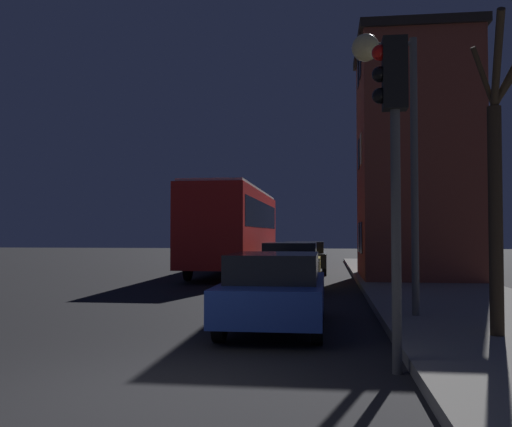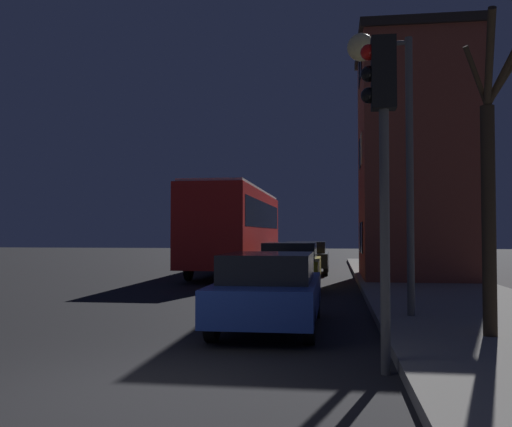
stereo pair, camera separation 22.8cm
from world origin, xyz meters
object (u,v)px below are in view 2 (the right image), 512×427
Objects in this scene: car_mid_lane at (291,264)px; car_far_lane at (306,256)px; bare_tree at (491,184)px; bus at (237,224)px; car_near_lane at (270,289)px; streetlamp at (381,97)px; traffic_light at (381,131)px.

car_far_lane is at bearing 88.64° from car_mid_lane.
bus is (-6.49, 15.19, -0.32)m from bare_tree.
bare_tree is 9.85m from car_mid_lane.
bus is 2.75× the size of car_near_lane.
streetlamp is at bearing -81.05° from car_far_lane.
traffic_light is at bearing -84.09° from car_far_lane.
bus is at bearing 111.16° from streetlamp.
streetlamp is 4.17m from traffic_light.
streetlamp is 1.31× the size of traffic_light.
bus is at bearing 113.14° from bare_tree.
bare_tree reaches higher than car_far_lane.
traffic_light is 11.17m from car_mid_lane.
car_far_lane is at bearing 5.65° from bus.
bus is 6.96m from car_mid_lane.
car_near_lane is 1.11× the size of car_far_lane.
car_mid_lane reaches higher than car_far_lane.
streetlamp is at bearing 123.96° from bare_tree.
car_far_lane is at bearing 95.91° from traffic_light.
car_near_lane is (-1.74, 3.07, -2.26)m from traffic_light.
traffic_light is 1.08× the size of car_far_lane.
car_near_lane is at bearing 119.49° from traffic_light.
car_mid_lane is at bearing 112.38° from bare_tree.
traffic_light is 0.97× the size of car_near_lane.
bare_tree is at bearing -19.95° from car_near_lane.
car_far_lane is (-3.54, 15.49, -1.71)m from bare_tree.
streetlamp is at bearing 85.44° from traffic_light.
bus reaches higher than car_far_lane.
streetlamp reaches higher than car_far_lane.
bare_tree is at bearing -77.13° from car_far_lane.
car_near_lane is at bearing 160.05° from bare_tree.
car_far_lane reaches higher than car_near_lane.
traffic_light is 0.89× the size of bare_tree.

